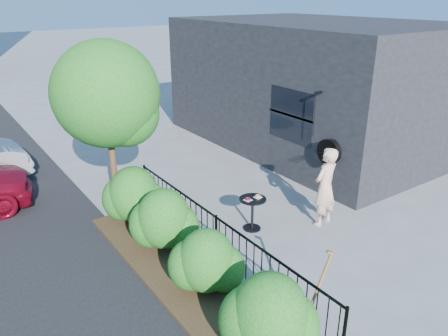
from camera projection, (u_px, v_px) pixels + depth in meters
ground at (276, 243)px, 9.03m from camera, size 120.00×120.00×0.00m
shop_building at (314, 83)px, 14.63m from camera, size 6.22×9.00×4.00m
fence at (216, 241)px, 8.03m from camera, size 0.05×6.05×1.10m
planting_bed at (184, 278)px, 7.85m from camera, size 1.30×6.00×0.08m
shrubs at (185, 242)px, 7.74m from camera, size 1.10×5.60×1.24m
patio_tree at (111, 101)px, 8.92m from camera, size 2.20×2.20×3.94m
cafe_table at (252, 208)px, 9.38m from camera, size 0.58×0.58×0.78m
woman at (325, 187)px, 9.47m from camera, size 0.72×0.54×1.79m
shovel at (315, 299)px, 6.44m from camera, size 0.54×0.18×1.40m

